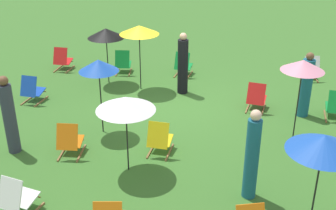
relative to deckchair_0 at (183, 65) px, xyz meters
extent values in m
plane|color=#386B28|center=(-0.03, 2.28, -0.37)|extent=(40.00, 40.00, 0.00)
cube|color=olive|center=(-0.23, -0.02, -0.35)|extent=(0.15, 0.76, 0.04)
cube|color=olive|center=(0.21, -0.09, -0.35)|extent=(0.15, 0.76, 0.04)
cube|color=#148C38|center=(-0.02, -0.15, -0.10)|extent=(0.54, 0.50, 0.13)
cube|color=#148C38|center=(0.02, 0.14, 0.18)|extent=(0.51, 0.32, 0.57)
cylinder|color=olive|center=(-0.06, -0.35, -0.17)|extent=(0.44, 0.10, 0.03)
cube|color=olive|center=(-4.36, -0.35, -0.35)|extent=(0.16, 0.76, 0.04)
cube|color=olive|center=(-3.92, -0.27, -0.35)|extent=(0.16, 0.76, 0.04)
cube|color=white|center=(-4.12, -0.41, -0.10)|extent=(0.55, 0.51, 0.13)
cube|color=white|center=(-4.17, -0.11, 0.18)|extent=(0.52, 0.33, 0.57)
cylinder|color=olive|center=(-4.09, -0.61, -0.17)|extent=(0.44, 0.10, 0.03)
cube|color=olive|center=(-2.57, 2.35, -0.35)|extent=(0.17, 0.75, 0.04)
cube|color=olive|center=(-2.13, 2.28, -0.35)|extent=(0.17, 0.75, 0.04)
cube|color=red|center=(-2.37, 2.22, -0.10)|extent=(0.55, 0.51, 0.13)
cube|color=red|center=(-2.31, 2.51, 0.18)|extent=(0.52, 0.33, 0.57)
cylinder|color=olive|center=(-2.40, 2.02, -0.17)|extent=(0.44, 0.11, 0.03)
cube|color=olive|center=(1.71, 5.37, -0.35)|extent=(0.09, 0.76, 0.04)
cube|color=olive|center=(2.15, 5.40, -0.35)|extent=(0.09, 0.76, 0.04)
cube|color=orange|center=(1.94, 5.29, -0.10)|extent=(0.51, 0.47, 0.13)
cube|color=orange|center=(1.92, 5.59, 0.18)|extent=(0.50, 0.28, 0.57)
cylinder|color=olive|center=(1.95, 5.09, -0.17)|extent=(0.44, 0.06, 0.03)
cube|color=olive|center=(-4.21, 2.52, -0.35)|extent=(0.11, 0.76, 0.04)
cube|color=#148C38|center=(-4.44, 2.44, -0.10)|extent=(0.52, 0.48, 0.13)
cylinder|color=olive|center=(-4.45, 2.24, -0.17)|extent=(0.44, 0.07, 0.03)
cube|color=olive|center=(1.82, 0.04, -0.35)|extent=(0.12, 0.76, 0.04)
cube|color=olive|center=(2.26, 0.09, -0.35)|extent=(0.12, 0.76, 0.04)
cube|color=#148C38|center=(2.05, -0.04, -0.10)|extent=(0.53, 0.48, 0.13)
cube|color=#148C38|center=(2.02, 0.26, 0.18)|extent=(0.50, 0.30, 0.57)
cylinder|color=olive|center=(2.08, -0.24, -0.17)|extent=(0.44, 0.08, 0.03)
cube|color=olive|center=(-0.30, 5.02, -0.35)|extent=(0.10, 0.76, 0.04)
cube|color=olive|center=(0.14, 4.98, -0.35)|extent=(0.10, 0.76, 0.04)
cube|color=yellow|center=(-0.09, 4.90, -0.10)|extent=(0.52, 0.47, 0.13)
cube|color=yellow|center=(-0.07, 5.20, 0.18)|extent=(0.50, 0.29, 0.57)
cylinder|color=olive|center=(-0.11, 4.70, -0.17)|extent=(0.44, 0.07, 0.03)
cube|color=olive|center=(2.33, 7.49, -0.35)|extent=(0.22, 0.75, 0.04)
cube|color=white|center=(2.09, 7.45, -0.10)|extent=(0.57, 0.54, 0.13)
cube|color=white|center=(2.16, 7.74, 0.18)|extent=(0.53, 0.35, 0.57)
cylinder|color=olive|center=(2.04, 7.26, -0.17)|extent=(0.43, 0.13, 0.03)
cube|color=olive|center=(3.96, 0.08, -0.35)|extent=(0.07, 0.76, 0.04)
cube|color=olive|center=(4.40, 0.06, -0.35)|extent=(0.07, 0.76, 0.04)
cube|color=red|center=(4.18, -0.03, -0.10)|extent=(0.50, 0.45, 0.13)
cube|color=red|center=(4.19, 0.27, 0.18)|extent=(0.49, 0.27, 0.57)
cylinder|color=olive|center=(4.17, -0.23, -0.17)|extent=(0.44, 0.05, 0.03)
cube|color=olive|center=(3.83, 2.78, -0.35)|extent=(0.12, 0.76, 0.04)
cube|color=olive|center=(4.27, 2.74, -0.35)|extent=(0.12, 0.76, 0.04)
cube|color=#1947B7|center=(4.04, 2.66, -0.10)|extent=(0.52, 0.48, 0.13)
cube|color=#1947B7|center=(4.07, 2.96, 0.18)|extent=(0.50, 0.30, 0.57)
cylinder|color=olive|center=(4.02, 2.46, -0.17)|extent=(0.44, 0.08, 0.03)
cylinder|color=black|center=(1.52, 4.24, 0.58)|extent=(0.03, 0.03, 1.89)
cone|color=#194CB2|center=(1.52, 4.24, 1.41)|extent=(0.96, 0.96, 0.29)
cylinder|color=black|center=(-3.15, 7.12, 0.55)|extent=(0.03, 0.03, 1.84)
cone|color=#194CB2|center=(-3.15, 7.12, 1.35)|extent=(1.22, 1.22, 0.30)
cylinder|color=black|center=(0.48, 5.83, 0.48)|extent=(0.03, 0.03, 1.70)
cone|color=white|center=(0.48, 5.83, 1.22)|extent=(1.23, 1.23, 0.29)
cylinder|color=black|center=(-3.21, 3.84, 0.63)|extent=(0.03, 0.03, 2.00)
cone|color=pink|center=(-3.21, 3.84, 1.53)|extent=(1.01, 1.01, 0.26)
cylinder|color=black|center=(1.17, 1.34, 0.62)|extent=(0.03, 0.03, 1.99)
cone|color=yellow|center=(1.17, 1.34, 1.51)|extent=(1.19, 1.19, 0.26)
cylinder|color=black|center=(2.29, 1.02, 0.51)|extent=(0.03, 0.03, 1.76)
cone|color=black|center=(2.29, 1.02, 1.28)|extent=(1.15, 1.15, 0.30)
cylinder|color=#333847|center=(3.29, 5.48, 0.46)|extent=(0.39, 0.39, 1.67)
sphere|color=brown|center=(3.29, 5.48, 1.40)|extent=(0.22, 0.22, 0.22)
cylinder|color=#195972|center=(-2.09, 6.37, 0.47)|extent=(0.36, 0.36, 1.68)
sphere|color=beige|center=(-2.09, 6.37, 1.41)|extent=(0.21, 0.21, 0.21)
cylinder|color=#195972|center=(-3.59, 2.50, 0.43)|extent=(0.35, 0.35, 1.60)
sphere|color=brown|center=(-3.59, 2.50, 1.32)|extent=(0.20, 0.20, 0.20)
cylinder|color=black|center=(-0.16, 1.45, 0.46)|extent=(0.44, 0.44, 1.67)
sphere|color=tan|center=(-0.16, 1.45, 1.40)|extent=(0.22, 0.22, 0.22)
camera|label=1|loc=(-1.58, 13.47, 4.86)|focal=45.87mm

